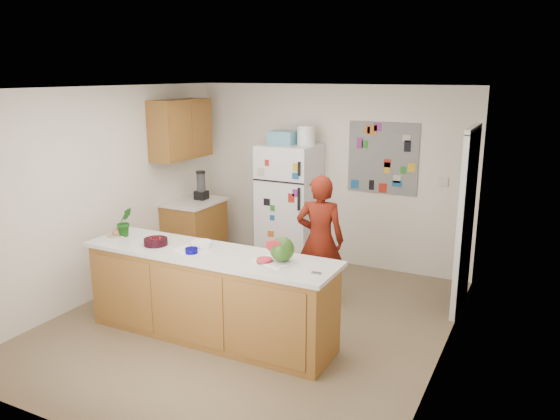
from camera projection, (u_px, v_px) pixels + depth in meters
The scene contains 26 objects.
floor at pixel (252, 322), 5.99m from camera, with size 4.00×4.50×0.02m, color brown.
wall_back at pixel (330, 175), 7.64m from camera, with size 4.00×0.02×2.50m, color beige.
wall_left at pixel (105, 192), 6.56m from camera, with size 0.02×4.50×2.50m, color beige.
wall_right at pixel (448, 236), 4.81m from camera, with size 0.02×4.50×2.50m, color beige.
ceiling at pixel (248, 87), 5.37m from camera, with size 4.00×4.50×0.02m, color white.
doorway at pixel (468, 222), 6.13m from camera, with size 0.03×0.85×2.04m, color black.
peninsula_base at pixel (210, 297), 5.53m from camera, with size 2.60×0.62×0.88m, color brown.
peninsula_top at pixel (208, 254), 5.42m from camera, with size 2.68×0.70×0.04m, color silver.
side_counter_base at pixel (195, 233), 7.79m from camera, with size 0.60×0.80×0.86m, color brown.
side_counter_top at pixel (194, 202), 7.68m from camera, with size 0.64×0.84×0.04m, color silver.
upper_cabinets at pixel (181, 129), 7.44m from camera, with size 0.35×1.00×0.80m, color brown.
refrigerator at pixel (289, 205), 7.60m from camera, with size 0.75×0.70×1.70m, color silver.
fridge_top_bin at pixel (283, 138), 7.42m from camera, with size 0.35×0.28×0.18m, color #5999B2.
photo_collage at pixel (383, 158), 7.22m from camera, with size 0.95×0.01×0.95m, color slate.
person at pixel (320, 240), 6.30m from camera, with size 0.56×0.37×1.53m, color #5E160B.
blender_appliance at pixel (201, 186), 7.71m from camera, with size 0.12×0.12×0.38m, color black.
cutting_board at pixel (275, 261), 5.12m from camera, with size 0.36×0.27×0.01m, color silver.
watermelon at pixel (282, 249), 5.08m from camera, with size 0.23×0.23×0.23m, color #215519.
watermelon_slice at pixel (265, 260), 5.11m from camera, with size 0.15×0.15×0.02m, color red.
cherry_bowl at pixel (156, 242), 5.62m from camera, with size 0.24×0.24×0.07m, color black.
white_bowl at pixel (201, 244), 5.56m from camera, with size 0.21×0.21×0.06m, color silver.
cobalt_bowl at pixel (191, 251), 5.37m from camera, with size 0.13×0.13×0.05m, color #010057.
plate at pixel (118, 235), 5.96m from camera, with size 0.23×0.23×0.02m, color #B8B18C.
paper_towel at pixel (186, 249), 5.45m from camera, with size 0.19×0.17×0.02m, color white.
keys at pixel (316, 273), 4.82m from camera, with size 0.09×0.04×0.01m, color slate.
potted_plant at pixel (125, 222), 5.91m from camera, with size 0.17×0.14×0.32m, color #194214.
Camera 1 is at (2.75, -4.78, 2.64)m, focal length 35.00 mm.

